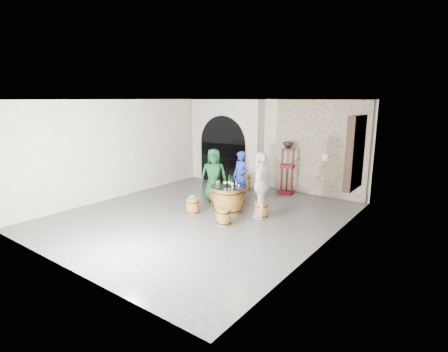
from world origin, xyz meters
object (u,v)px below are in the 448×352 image
Objects in this scene: barrel_stool_far at (239,196)px; barrel_stool_right at (261,210)px; barrel_table at (228,199)px; person_blue at (241,177)px; barrel_stool_near_left at (193,206)px; side_barrel at (244,183)px; corking_press at (287,164)px; person_green at (214,175)px; barrel_stool_near_right at (224,217)px; wine_bottle_center at (232,183)px; barrel_stool_left at (216,196)px; person_white at (261,185)px; wine_bottle_right at (229,181)px; wine_bottle_left at (225,181)px.

barrel_stool_right is (1.27, -0.80, 0.00)m from barrel_stool_far.
barrel_table is 0.63× the size of person_blue.
barrel_stool_near_left is 2.92m from side_barrel.
barrel_stool_near_left is at bearing -115.84° from corking_press.
barrel_stool_right is 1.00× the size of barrel_stool_near_left.
person_green is 0.94× the size of corking_press.
barrel_stool_near_right is 0.27× the size of person_blue.
barrel_stool_far is 1.31m from wine_bottle_center.
person_blue is at bearing 144.46° from barrel_stool_right.
barrel_stool_far is 1.04m from person_green.
side_barrel is at bearing 91.90° from barrel_stool_left.
barrel_stool_left is 2.01m from person_white.
wine_bottle_center and wine_bottle_right have the same top height.
person_green reaches higher than wine_bottle_left.
person_white reaches higher than barrel_stool_far.
barrel_stool_far is at bearing 36.42° from barrel_stool_left.
barrel_stool_near_left is 0.25× the size of corking_press.
person_white is at bearing -26.72° from person_blue.
barrel_stool_left and barrel_stool_right have the same top height.
person_blue is at bearing 45.88° from barrel_stool_left.
barrel_stool_far is 1.37× the size of wine_bottle_right.
corking_press is at bearing 81.42° from barrel_table.
barrel_stool_far is 1.00× the size of barrel_stool_near_right.
person_blue is at bearing 112.45° from wine_bottle_center.
barrel_stool_left is at bearing 143.33° from wine_bottle_left.
barrel_table is 3.15× the size of wine_bottle_right.
barrel_stool_left is 1.00× the size of barrel_stool_near_right.
barrel_stool_right is at bearing -11.14° from barrel_stool_left.
person_green is 2.08m from person_white.
barrel_stool_near_left is at bearing -145.57° from wine_bottle_center.
corking_press reaches higher than person_green.
person_blue reaches higher than wine_bottle_left.
wine_bottle_right is at bearing -64.26° from person_blue.
wine_bottle_center is at bearing -0.33° from wine_bottle_left.
person_blue is (-0.31, 1.11, 0.42)m from barrel_table.
barrel_stool_far is 1.50m from barrel_stool_right.
person_white is (2.03, -0.48, 0.08)m from person_green.
barrel_stool_near_right is at bearing -96.07° from corking_press.
barrel_stool_near_left is at bearing -106.57° from barrel_stool_far.
person_green is (-0.28, 1.34, 0.63)m from barrel_stool_near_left.
barrel_stool_near_right is 0.24× the size of person_white.
barrel_stool_right is 0.70m from person_white.
barrel_table is 1.03m from barrel_stool_far.
barrel_stool_far and barrel_stool_near_left have the same top height.
side_barrel is 1.65m from corking_press.
barrel_stool_far is 0.25× the size of corking_press.
person_green is at bearing -94.59° from side_barrel.
corking_press is (0.43, 2.80, 0.13)m from wine_bottle_right.
barrel_stool_left is 0.25× the size of corking_press.
wine_bottle_right is (0.86, -0.48, 0.70)m from barrel_stool_left.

